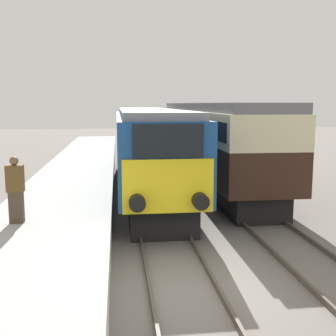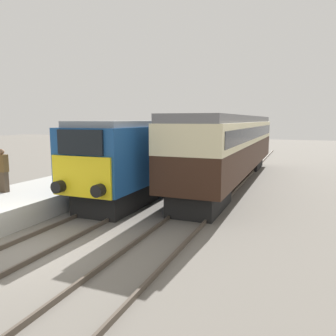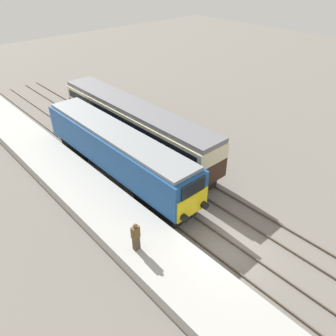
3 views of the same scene
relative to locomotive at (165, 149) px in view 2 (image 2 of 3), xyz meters
The scene contains 7 objects.
ground_plane 10.79m from the locomotive, 90.00° to the right, with size 120.00×120.00×0.00m, color slate.
platform_left 4.52m from the locomotive, 141.94° to the right, with size 3.50×50.00×0.80m.
rails_near_track 5.94m from the locomotive, 90.00° to the right, with size 1.51×60.00×0.14m.
rails_far_track 6.85m from the locomotive, 58.66° to the right, with size 1.50×60.00×0.14m.
locomotive is the anchor object (origin of this frame).
passenger_carriage 4.12m from the locomotive, 34.11° to the left, with size 2.75×17.42×3.98m.
person_on_platform 8.55m from the locomotive, 118.17° to the right, with size 0.44×0.26×1.78m.
Camera 2 is at (7.18, -6.63, 3.75)m, focal length 35.00 mm.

